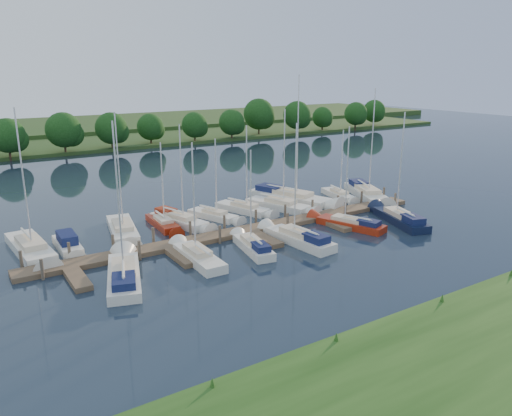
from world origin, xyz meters
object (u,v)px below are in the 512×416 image
sailboat_n_0 (32,251)px  motorboat (68,246)px  dock (252,232)px  sailboat_n_5 (215,216)px  sailboat_s_2 (253,247)px

sailboat_n_0 → motorboat: (2.73, -0.60, 0.08)m
dock → motorboat: (-15.07, 4.76, 0.16)m
dock → motorboat: motorboat is taller
dock → sailboat_n_0: (-17.80, 5.35, 0.08)m
dock → motorboat: bearing=162.5°
motorboat → sailboat_n_5: (14.52, 1.30, -0.10)m
sailboat_n_5 → sailboat_s_2: size_ratio=0.96×
dock → sailboat_s_2: 4.19m
dock → motorboat: 15.80m
sailboat_n_0 → sailboat_n_5: size_ratio=1.46×
motorboat → sailboat_n_5: size_ratio=0.68×
sailboat_n_5 → dock: bearing=74.7°
sailboat_n_0 → sailboat_n_5: (17.25, 0.70, -0.01)m
motorboat → dock: bearing=163.7°
dock → sailboat_n_0: bearing=163.3°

